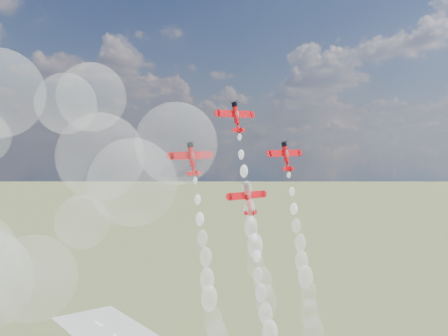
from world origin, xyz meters
TOP-DOWN VIEW (x-y plane):
  - plane_lead at (-5.04, 21.49)m, footprint 11.86×4.37m
  - plane_left at (-21.05, 18.89)m, footprint 11.86×4.37m
  - plane_right at (10.97, 18.89)m, footprint 11.86×4.37m
  - plane_slot at (-5.04, 16.28)m, footprint 11.86×4.37m
  - smoke_trail_lead at (-4.85, 12.05)m, footprint 5.59×13.69m
  - smoke_trail_left at (-21.25, 9.42)m, footprint 5.88×13.62m
  - smoke_trail_right at (11.12, 9.69)m, footprint 5.18×13.36m
  - drifted_smoke_cloud at (-51.96, 20.58)m, footprint 64.15×39.39m

SIDE VIEW (x-z plane):
  - smoke_trail_right at x=11.12m, z-range 17.13..62.94m
  - smoke_trail_left at x=-21.25m, z-range 18.09..62.84m
  - smoke_trail_lead at x=-4.85m, z-range 28.00..73.61m
  - plane_slot at x=-5.04m, z-range 64.09..72.44m
  - drifted_smoke_cloud at x=-51.96m, z-range 44.23..102.63m
  - plane_left at x=-21.05m, z-range 74.99..83.34m
  - plane_right at x=10.97m, z-range 74.99..83.34m
  - plane_lead at x=-5.04m, z-range 85.89..94.24m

